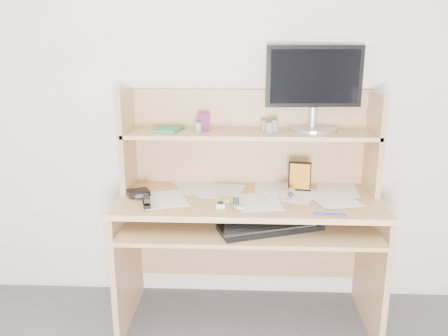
{
  "coord_description": "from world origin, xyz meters",
  "views": [
    {
      "loc": [
        -0.04,
        -0.75,
        1.51
      ],
      "look_at": [
        -0.13,
        1.43,
        0.93
      ],
      "focal_mm": 35.0,
      "sensor_mm": 36.0,
      "label": 1
    }
  ],
  "objects_px": {
    "tv_remote": "(236,203)",
    "monitor": "(314,86)",
    "desk": "(248,202)",
    "game_case": "(300,176)",
    "keyboard": "(270,227)"
  },
  "relations": [
    {
      "from": "monitor",
      "to": "game_case",
      "type": "bearing_deg",
      "value": -124.55
    },
    {
      "from": "monitor",
      "to": "tv_remote",
      "type": "bearing_deg",
      "value": -144.04
    },
    {
      "from": "keyboard",
      "to": "game_case",
      "type": "distance_m",
      "value": 0.39
    },
    {
      "from": "keyboard",
      "to": "desk",
      "type": "bearing_deg",
      "value": 90.5
    },
    {
      "from": "tv_remote",
      "to": "game_case",
      "type": "height_order",
      "value": "game_case"
    },
    {
      "from": "game_case",
      "to": "monitor",
      "type": "distance_m",
      "value": 0.51
    },
    {
      "from": "desk",
      "to": "game_case",
      "type": "xyz_separation_m",
      "value": [
        0.28,
        0.02,
        0.15
      ]
    },
    {
      "from": "desk",
      "to": "game_case",
      "type": "bearing_deg",
      "value": 4.04
    },
    {
      "from": "desk",
      "to": "monitor",
      "type": "distance_m",
      "value": 0.74
    },
    {
      "from": "desk",
      "to": "tv_remote",
      "type": "distance_m",
      "value": 0.24
    },
    {
      "from": "game_case",
      "to": "monitor",
      "type": "relative_size",
      "value": 0.32
    },
    {
      "from": "keyboard",
      "to": "tv_remote",
      "type": "bearing_deg",
      "value": 139.04
    },
    {
      "from": "desk",
      "to": "game_case",
      "type": "relative_size",
      "value": 8.07
    },
    {
      "from": "monitor",
      "to": "keyboard",
      "type": "bearing_deg",
      "value": -124.98
    },
    {
      "from": "tv_remote",
      "to": "monitor",
      "type": "distance_m",
      "value": 0.8
    }
  ]
}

